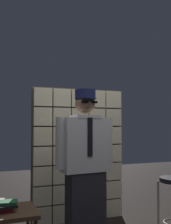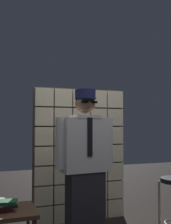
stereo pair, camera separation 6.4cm
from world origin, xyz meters
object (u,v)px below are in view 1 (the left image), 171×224
at_px(standing_person, 85,165).
at_px(book_stack, 4,206).
at_px(coffee_mug, 1,204).
at_px(side_table, 9,217).

distance_m(standing_person, book_stack, 0.93).
bearing_deg(coffee_mug, standing_person, -4.04).
bearing_deg(standing_person, coffee_mug, 170.63).
distance_m(side_table, book_stack, 0.13).
xyz_separation_m(standing_person, book_stack, (-0.86, -0.04, -0.35)).
bearing_deg(coffee_mug, side_table, -53.62).
relative_size(book_stack, coffee_mug, 1.99).
bearing_deg(side_table, coffee_mug, 126.38).
xyz_separation_m(side_table, coffee_mug, (-0.07, 0.09, 0.12)).
xyz_separation_m(standing_person, coffee_mug, (-0.88, 0.06, -0.35)).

